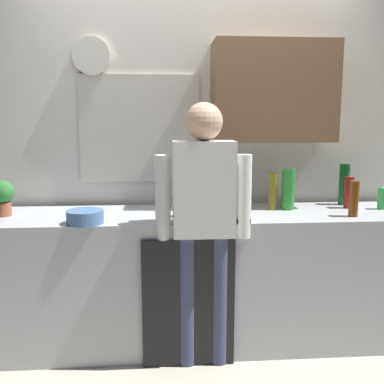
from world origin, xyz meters
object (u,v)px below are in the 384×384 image
bottle_green_wine (344,184)px  person_at_sink (203,214)px  bottle_amber_beer (354,199)px  bottle_clear_soda (288,189)px  bottle_red_vinegar (349,192)px  mixing_bowl (85,217)px  cup_blue_mug (182,209)px  bottle_olive_oil (273,192)px  potted_plant (2,196)px  coffee_maker (231,196)px  dish_soap (382,198)px

bottle_green_wine → person_at_sink: bearing=-154.0°
bottle_amber_beer → bottle_clear_soda: bottle_clear_soda is taller
bottle_red_vinegar → mixing_bowl: 1.80m
bottle_amber_beer → cup_blue_mug: bearing=176.0°
bottle_red_vinegar → cup_blue_mug: (-1.18, -0.19, -0.06)m
bottle_olive_oil → mixing_bowl: (-1.22, -0.32, -0.09)m
potted_plant → bottle_clear_soda: bearing=2.1°
bottle_clear_soda → person_at_sink: size_ratio=0.17×
bottle_olive_oil → cup_blue_mug: 0.66m
potted_plant → person_at_sink: 1.30m
coffee_maker → person_at_sink: (-0.18, -0.10, -0.09)m
cup_blue_mug → potted_plant: bearing=174.7°
bottle_green_wine → dish_soap: 0.28m
potted_plant → bottle_amber_beer: bearing=-4.7°
bottle_amber_beer → bottle_olive_oil: (-0.46, 0.25, 0.01)m
bottle_red_vinegar → bottle_amber_beer: bearing=-107.8°
coffee_maker → person_at_sink: person_at_sink is taller
bottle_clear_soda → bottle_green_wine: size_ratio=0.93×
dish_soap → potted_plant: bearing=-179.4°
coffee_maker → potted_plant: size_ratio=1.43×
coffee_maker → bottle_olive_oil: bearing=40.1°
bottle_red_vinegar → cup_blue_mug: 1.19m
bottle_red_vinegar → dish_soap: size_ratio=1.22×
cup_blue_mug → mixing_bowl: cup_blue_mug is taller
mixing_bowl → cup_blue_mug: bearing=13.8°
bottle_amber_beer → bottle_red_vinegar: bearing=72.2°
bottle_clear_soda → person_at_sink: (-0.63, -0.39, -0.08)m
mixing_bowl → bottle_olive_oil: bearing=14.7°
person_at_sink → coffee_maker: bearing=38.4°
bottle_olive_oil → bottle_green_wine: bearing=14.2°
bottle_olive_oil → bottle_red_vinegar: bearing=1.5°
mixing_bowl → person_at_sink: bearing=-5.2°
dish_soap → person_at_sink: bearing=-165.0°
bottle_red_vinegar → bottle_clear_soda: size_ratio=0.79×
bottle_olive_oil → cup_blue_mug: size_ratio=2.50×
mixing_bowl → dish_soap: bearing=8.0°
bottle_olive_oil → potted_plant: 1.78m
bottle_green_wine → potted_plant: (-2.34, -0.21, -0.02)m
dish_soap → person_at_sink: size_ratio=0.11×
bottle_clear_soda → bottle_olive_oil: 0.11m
bottle_green_wine → mixing_bowl: bearing=-165.5°
cup_blue_mug → bottle_clear_soda: bearing=13.5°
bottle_red_vinegar → potted_plant: size_ratio=0.96×
bottle_green_wine → bottle_red_vinegar: bearing=-97.8°
coffee_maker → potted_plant: 1.46m
mixing_bowl → dish_soap: size_ratio=1.22×
dish_soap → person_at_sink: 1.32m
potted_plant → dish_soap: potted_plant is taller
coffee_maker → mixing_bowl: (-0.88, -0.04, -0.11)m
bottle_amber_beer → cup_blue_mug: 1.09m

